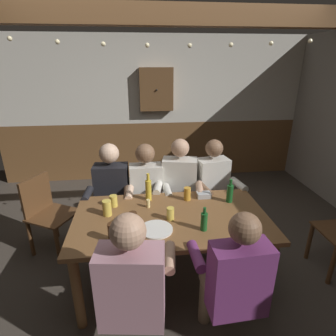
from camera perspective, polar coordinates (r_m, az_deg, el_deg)
ground_plane at (r=3.11m, az=0.17°, el=-20.12°), size 6.33×6.33×0.00m
back_wall_upper at (r=4.90m, az=-3.46°, el=17.70°), size 5.28×0.12×1.44m
back_wall_wainscot at (r=5.13m, az=-3.16°, el=3.80°), size 5.28×0.12×1.03m
ceiling_beam at (r=2.43m, az=-0.01°, el=29.17°), size 4.75×0.14×0.16m
dining_table at (r=2.57m, az=0.66°, el=-11.91°), size 1.75×0.97×0.75m
person_0 at (r=3.18m, az=-11.69°, el=-4.85°), size 0.54×0.53×1.22m
person_1 at (r=3.16m, az=-4.43°, el=-4.87°), size 0.52×0.53×1.21m
person_2 at (r=3.20m, az=2.34°, el=-4.08°), size 0.58×0.58×1.25m
person_3 at (r=3.28m, az=9.66°, el=-4.00°), size 0.54×0.56×1.23m
person_4 at (r=1.97m, az=-7.26°, el=-22.81°), size 0.59×0.56×1.26m
person_5 at (r=2.09m, az=13.47°, el=-21.27°), size 0.54×0.50×1.22m
chair_empty_near_left at (r=3.41m, az=-23.73°, el=-8.33°), size 0.59×0.59×0.88m
table_candle at (r=2.66m, az=-4.12°, el=-7.34°), size 0.04×0.04×0.08m
condiment_caddy at (r=2.86m, az=7.43°, el=-5.57°), size 0.14×0.10×0.05m
plate_0 at (r=2.34m, az=-2.48°, el=-12.58°), size 0.28×0.28×0.01m
bottle_0 at (r=2.32m, az=7.48°, el=-10.83°), size 0.06×0.06×0.21m
bottle_1 at (r=2.76m, az=-4.09°, el=-4.43°), size 0.06×0.06×0.28m
bottle_2 at (r=2.79m, az=12.68°, el=-5.03°), size 0.06×0.06×0.24m
pint_glass_0 at (r=2.57m, az=-12.51°, el=-8.09°), size 0.08×0.08×0.15m
pint_glass_1 at (r=2.78m, az=4.01°, el=-5.36°), size 0.07×0.07×0.13m
pint_glass_2 at (r=2.21m, az=-11.35°, el=-13.00°), size 0.08×0.08×0.16m
pint_glass_3 at (r=2.45m, az=0.50°, el=-9.45°), size 0.07×0.07×0.12m
pint_glass_4 at (r=2.36m, az=-7.26°, el=-10.62°), size 0.07×0.07×0.14m
pint_glass_5 at (r=2.71m, az=-11.20°, el=-6.71°), size 0.07×0.07×0.11m
wall_dart_cabinet at (r=4.79m, az=-2.42°, el=15.93°), size 0.56×0.15×0.70m
string_lights at (r=2.36m, az=0.14°, el=24.99°), size 3.73×0.04×0.13m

